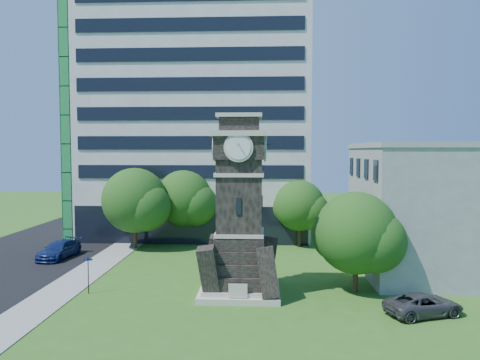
# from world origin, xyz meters

# --- Properties ---
(ground) EXTENTS (160.00, 160.00, 0.00)m
(ground) POSITION_xyz_m (0.00, 0.00, 0.00)
(ground) COLOR #2F611B
(ground) RESTS_ON ground
(sidewalk) EXTENTS (3.00, 70.00, 0.06)m
(sidewalk) POSITION_xyz_m (-9.50, 5.00, 0.03)
(sidewalk) COLOR gray
(sidewalk) RESTS_ON ground
(clock_tower) EXTENTS (5.40, 5.40, 12.22)m
(clock_tower) POSITION_xyz_m (3.00, 2.00, 5.28)
(clock_tower) COLOR beige
(clock_tower) RESTS_ON ground
(office_tall) EXTENTS (26.20, 15.11, 28.60)m
(office_tall) POSITION_xyz_m (-3.20, 25.84, 14.22)
(office_tall) COLOR white
(office_tall) RESTS_ON ground
(office_low) EXTENTS (15.20, 12.20, 10.40)m
(office_low) POSITION_xyz_m (19.97, 8.00, 5.21)
(office_low) COLOR #9B9EA1
(office_low) RESTS_ON ground
(car_street_north) EXTENTS (2.74, 5.54, 1.55)m
(car_street_north) POSITION_xyz_m (-13.98, 11.69, 0.77)
(car_street_north) COLOR navy
(car_street_north) RESTS_ON ground
(car_east_lot) EXTENTS (5.14, 3.57, 1.30)m
(car_east_lot) POSITION_xyz_m (14.13, -1.81, 0.65)
(car_east_lot) COLOR #444448
(car_east_lot) RESTS_ON ground
(park_bench) EXTENTS (1.99, 0.53, 1.03)m
(park_bench) POSITION_xyz_m (2.82, 1.97, 0.54)
(park_bench) COLOR black
(park_bench) RESTS_ON ground
(street_sign) EXTENTS (0.60, 0.06, 2.51)m
(street_sign) POSITION_xyz_m (-7.35, 1.37, 1.57)
(street_sign) COLOR black
(street_sign) RESTS_ON ground
(tree_nw) EXTENTS (7.12, 6.47, 8.09)m
(tree_nw) POSITION_xyz_m (-8.10, 16.20, 4.66)
(tree_nw) COLOR #332114
(tree_nw) RESTS_ON ground
(tree_nc) EXTENTS (6.72, 6.11, 7.86)m
(tree_nc) POSITION_xyz_m (-3.57, 19.09, 4.61)
(tree_nc) COLOR #332114
(tree_nc) RESTS_ON ground
(tree_ne) EXTENTS (5.69, 5.18, 6.80)m
(tree_ne) POSITION_xyz_m (8.36, 18.00, 4.04)
(tree_ne) COLOR #332114
(tree_ne) RESTS_ON ground
(tree_east) EXTENTS (6.23, 5.66, 6.98)m
(tree_east) POSITION_xyz_m (11.05, 2.59, 3.99)
(tree_east) COLOR #332114
(tree_east) RESTS_ON ground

